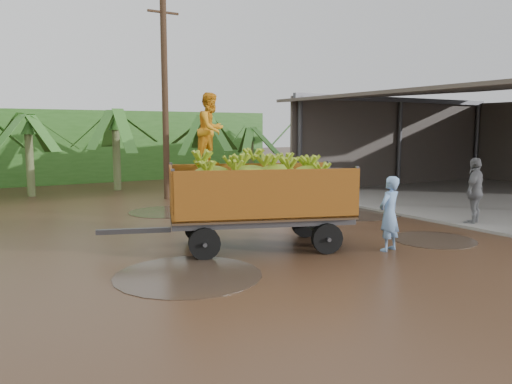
% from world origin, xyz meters
% --- Properties ---
extents(ground, '(100.00, 100.00, 0.00)m').
position_xyz_m(ground, '(0.00, 0.00, 0.00)').
color(ground, black).
rests_on(ground, ground).
extents(packing_shed, '(12.78, 10.80, 4.76)m').
position_xyz_m(packing_shed, '(11.77, 1.77, 2.50)').
color(packing_shed, gray).
rests_on(packing_shed, ground).
extents(hedge_north, '(22.00, 3.00, 3.60)m').
position_xyz_m(hedge_north, '(-2.00, 16.00, 1.80)').
color(hedge_north, '#2D661E').
rests_on(hedge_north, ground).
extents(banana_trailer, '(5.57, 3.20, 3.50)m').
position_xyz_m(banana_trailer, '(-0.91, -1.21, 1.24)').
color(banana_trailer, '#BB6C1A').
rests_on(banana_trailer, ground).
extents(man_blue, '(0.68, 0.52, 1.66)m').
position_xyz_m(man_blue, '(1.40, -2.99, 0.83)').
color(man_blue, '#7199CE').
rests_on(man_blue, ground).
extents(man_grey, '(1.21, 0.80, 1.90)m').
position_xyz_m(man_grey, '(5.58, -2.13, 0.95)').
color(man_grey, slate).
rests_on(man_grey, ground).
extents(utility_pole, '(1.20, 0.24, 7.53)m').
position_xyz_m(utility_pole, '(0.23, 7.40, 3.82)').
color(utility_pole, '#47301E').
rests_on(utility_pole, ground).
extents(banana_plants, '(24.78, 20.20, 4.09)m').
position_xyz_m(banana_plants, '(-5.48, 6.24, 1.77)').
color(banana_plants, '#2D661E').
rests_on(banana_plants, ground).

